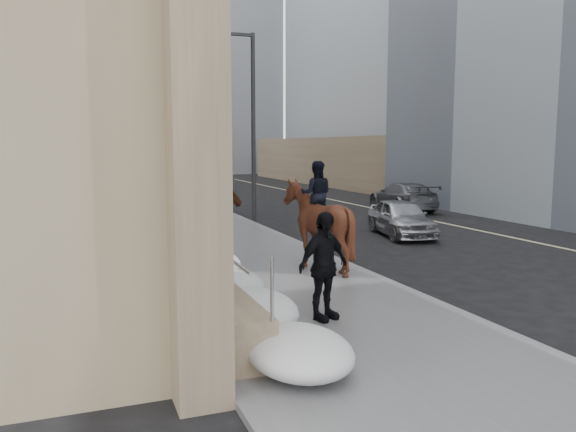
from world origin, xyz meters
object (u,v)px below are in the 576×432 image
at_px(mounted_horse_left, 216,225).
at_px(car_silver, 401,218).
at_px(pedestrian, 323,266).
at_px(car_grey, 403,196).
at_px(mounted_horse_right, 317,222).

bearing_deg(mounted_horse_left, car_silver, -135.77).
height_order(mounted_horse_left, pedestrian, mounted_horse_left).
xyz_separation_m(pedestrian, car_grey, (11.53, 15.64, -0.40)).
relative_size(pedestrian, car_silver, 0.50).
distance_m(mounted_horse_right, car_silver, 7.03).
xyz_separation_m(pedestrian, car_silver, (6.97, 8.50, -0.44)).
height_order(mounted_horse_left, car_grey, mounted_horse_left).
xyz_separation_m(mounted_horse_right, pedestrian, (-1.62, -4.00, -0.23)).
xyz_separation_m(mounted_horse_right, car_silver, (5.35, 4.51, -0.67)).
bearing_deg(car_grey, mounted_horse_left, 47.26).
height_order(pedestrian, car_grey, pedestrian).
relative_size(mounted_horse_right, pedestrian, 1.40).
height_order(mounted_horse_right, pedestrian, mounted_horse_right).
relative_size(mounted_horse_right, car_silver, 0.69).
distance_m(mounted_horse_right, pedestrian, 4.32).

